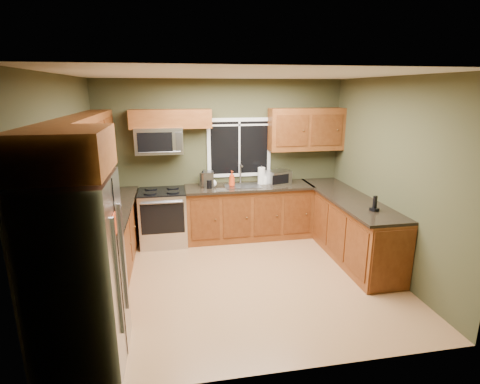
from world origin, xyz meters
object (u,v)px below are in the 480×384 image
object	(u,v)px
microwave	(159,141)
toaster_oven	(278,177)
cordless_phone	(375,206)
range	(163,217)
kettle	(204,178)
soap_bottle_a	(232,179)
coffee_maker	(209,180)
soap_bottle_c	(213,182)
soap_bottle_b	(264,178)
refrigerator	(79,275)
paper_towel_roll	(261,176)

from	to	relation	value
microwave	toaster_oven	xyz separation A→B (m)	(1.98, -0.11, -0.67)
microwave	cordless_phone	size ratio (longest dim) A/B	3.60
range	kettle	distance (m)	0.94
toaster_oven	soap_bottle_a	size ratio (longest dim) A/B	1.70
toaster_oven	coffee_maker	xyz separation A→B (m)	(-1.20, 0.00, 0.01)
microwave	toaster_oven	size ratio (longest dim) A/B	1.68
soap_bottle_c	toaster_oven	bearing A→B (deg)	-1.21
range	soap_bottle_b	bearing A→B (deg)	2.61
microwave	coffee_maker	distance (m)	1.03
refrigerator	microwave	distance (m)	3.10
coffee_maker	paper_towel_roll	bearing A→B (deg)	4.34
coffee_maker	kettle	distance (m)	0.15
range	cordless_phone	distance (m)	3.33
range	toaster_oven	world-z (taller)	toaster_oven
refrigerator	cordless_phone	world-z (taller)	refrigerator
refrigerator	kettle	world-z (taller)	refrigerator
soap_bottle_b	refrigerator	bearing A→B (deg)	-130.56
toaster_oven	cordless_phone	distance (m)	1.88
refrigerator	soap_bottle_b	xyz separation A→B (m)	(2.44, 2.85, 0.14)
paper_towel_roll	cordless_phone	bearing A→B (deg)	-56.50
paper_towel_roll	kettle	bearing A→B (deg)	176.28
microwave	paper_towel_roll	size ratio (longest dim) A/B	2.37
soap_bottle_b	soap_bottle_c	size ratio (longest dim) A/B	1.20
soap_bottle_a	soap_bottle_c	world-z (taller)	soap_bottle_a
range	soap_bottle_c	xyz separation A→B (m)	(0.85, 0.05, 0.56)
refrigerator	soap_bottle_a	bearing A→B (deg)	56.42
coffee_maker	soap_bottle_a	distance (m)	0.39
toaster_oven	paper_towel_roll	size ratio (longest dim) A/B	1.41
toaster_oven	soap_bottle_a	xyz separation A→B (m)	(-0.81, 0.01, 0.01)
range	soap_bottle_c	distance (m)	1.01
soap_bottle_a	kettle	bearing A→B (deg)	164.63
range	soap_bottle_a	bearing A→B (deg)	1.49
refrigerator	range	size ratio (longest dim) A/B	1.92
range	cordless_phone	size ratio (longest dim) A/B	4.44
range	refrigerator	bearing A→B (deg)	-103.97
range	coffee_maker	size ratio (longest dim) A/B	3.51
range	cordless_phone	bearing A→B (deg)	-29.99
soap_bottle_a	range	bearing A→B (deg)	-178.51
paper_towel_roll	soap_bottle_c	xyz separation A→B (m)	(-0.85, -0.05, -0.06)
microwave	coffee_maker	xyz separation A→B (m)	(0.78, -0.11, -0.66)
coffee_maker	soap_bottle_c	size ratio (longest dim) A/B	1.59
soap_bottle_c	cordless_phone	size ratio (longest dim) A/B	0.80
refrigerator	coffee_maker	distance (m)	3.16
kettle	paper_towel_roll	distance (m)	0.99
soap_bottle_c	soap_bottle_b	bearing A→B (deg)	2.11
coffee_maker	soap_bottle_b	world-z (taller)	coffee_maker
soap_bottle_a	soap_bottle_b	world-z (taller)	soap_bottle_a
coffee_maker	cordless_phone	size ratio (longest dim) A/B	1.27
microwave	cordless_phone	distance (m)	3.44
soap_bottle_a	soap_bottle_b	bearing A→B (deg)	4.86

